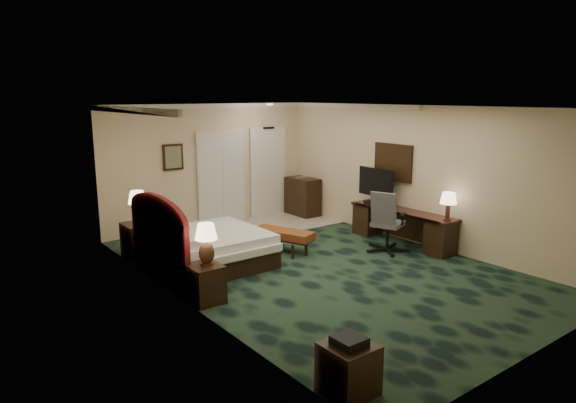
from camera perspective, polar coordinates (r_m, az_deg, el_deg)
floor at (r=8.87m, az=3.49°, el=-7.29°), size 5.00×7.50×0.00m
ceiling at (r=8.38m, az=3.72°, el=10.44°), size 5.00×7.50×0.00m
wall_back at (r=11.58m, az=-8.64°, el=4.01°), size 5.00×0.00×2.70m
wall_front at (r=6.26m, az=26.70°, el=-3.82°), size 5.00×0.00×2.70m
wall_left at (r=7.17m, az=-11.71°, el=-0.91°), size 0.00×7.50×2.70m
wall_right at (r=10.31m, az=14.19°, el=2.82°), size 0.00×7.50×2.70m
crown_molding at (r=8.38m, az=3.72°, el=10.10°), size 5.00×7.50×0.10m
tile_patch at (r=11.59m, az=-2.50°, el=-2.63°), size 3.20×1.70×0.01m
headboard at (r=8.24m, az=-14.17°, el=-4.04°), size 0.12×2.00×1.40m
entry_door at (r=12.41m, az=-2.24°, el=3.25°), size 1.02×0.06×2.18m
closet_doors at (r=11.71m, az=-7.43°, el=2.65°), size 1.20×0.06×2.10m
wall_art at (r=11.11m, az=-12.66°, el=4.83°), size 0.45×0.06×0.55m
wall_mirror at (r=10.63m, az=11.59°, el=4.30°), size 0.05×0.95×0.75m
bed at (r=8.93m, az=-8.86°, el=-5.28°), size 1.85×1.72×0.59m
nightstand_near at (r=7.45m, az=-9.20°, el=-8.97°), size 0.44×0.50×0.55m
nightstand_far at (r=9.68m, az=-16.24°, el=-4.16°), size 0.50×0.57×0.62m
lamp_near at (r=7.29m, az=-9.06°, el=-4.72°), size 0.35×0.35×0.60m
lamp_far at (r=9.49m, az=-16.35°, el=-0.66°), size 0.40×0.40×0.61m
bed_bench at (r=9.69m, az=-0.53°, el=-4.34°), size 0.81×1.26×0.40m
side_table at (r=5.34m, az=6.74°, el=-17.95°), size 0.48×0.48×0.52m
desk at (r=10.37m, az=12.51°, el=-2.76°), size 0.51×2.35×0.68m
tv at (r=10.69m, az=9.73°, el=1.69°), size 0.14×0.96×0.74m
desk_lamp at (r=9.63m, az=17.36°, el=-0.49°), size 0.35×0.35×0.52m
desk_chair at (r=9.74m, az=11.06°, el=-2.13°), size 0.86×0.84×1.17m
minibar at (r=12.49m, az=1.63°, el=0.55°), size 0.48×0.86×0.91m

